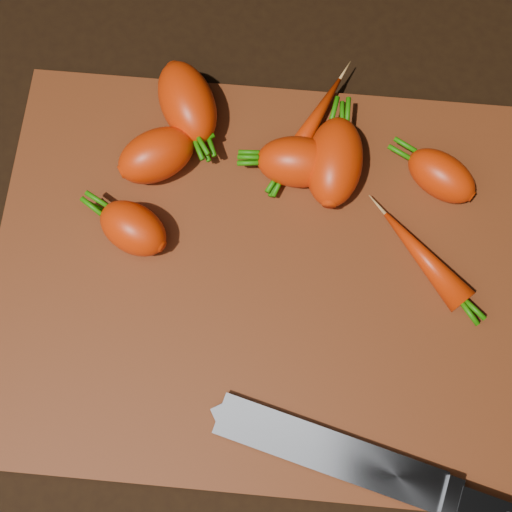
{
  "coord_description": "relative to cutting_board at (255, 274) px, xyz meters",
  "views": [
    {
      "loc": [
        0.02,
        -0.19,
        0.66
      ],
      "look_at": [
        0.0,
        0.01,
        0.03
      ],
      "focal_mm": 50.0,
      "sensor_mm": 36.0,
      "label": 1
    }
  ],
  "objects": [
    {
      "name": "carrot_4",
      "position": [
        0.03,
        0.11,
        0.03
      ],
      "size": [
        0.08,
        0.05,
        0.05
      ],
      "primitive_type": "ellipsoid",
      "rotation": [
        0.0,
        0.0,
        3.15
      ],
      "color": "red",
      "rests_on": "cutting_board"
    },
    {
      "name": "carrot_6",
      "position": [
        0.04,
        0.15,
        0.02
      ],
      "size": [
        0.07,
        0.12,
        0.03
      ],
      "primitive_type": "ellipsoid",
      "rotation": [
        0.0,
        0.0,
        1.14
      ],
      "color": "red",
      "rests_on": "cutting_board"
    },
    {
      "name": "carrot_7",
      "position": [
        0.16,
        0.02,
        0.02
      ],
      "size": [
        0.09,
        0.1,
        0.03
      ],
      "primitive_type": "ellipsoid",
      "rotation": [
        0.0,
        0.0,
        2.31
      ],
      "color": "red",
      "rests_on": "cutting_board"
    },
    {
      "name": "cutting_board",
      "position": [
        0.0,
        0.0,
        0.0
      ],
      "size": [
        0.5,
        0.4,
        0.01
      ],
      "primitive_type": "cube",
      "color": "#58260F",
      "rests_on": "ground"
    },
    {
      "name": "carrot_3",
      "position": [
        0.07,
        0.11,
        0.03
      ],
      "size": [
        0.06,
        0.1,
        0.05
      ],
      "primitive_type": "ellipsoid",
      "rotation": [
        0.0,
        0.0,
        1.51
      ],
      "color": "red",
      "rests_on": "cutting_board"
    },
    {
      "name": "carrot_1",
      "position": [
        -0.12,
        0.03,
        0.03
      ],
      "size": [
        0.08,
        0.07,
        0.05
      ],
      "primitive_type": "ellipsoid",
      "rotation": [
        0.0,
        0.0,
        2.66
      ],
      "color": "red",
      "rests_on": "cutting_board"
    },
    {
      "name": "ground",
      "position": [
        0.0,
        0.0,
        -0.01
      ],
      "size": [
        2.0,
        2.0,
        0.01
      ],
      "primitive_type": "cube",
      "color": "black"
    },
    {
      "name": "carrot_0",
      "position": [
        -0.1,
        0.1,
        0.03
      ],
      "size": [
        0.09,
        0.08,
        0.05
      ],
      "primitive_type": "ellipsoid",
      "rotation": [
        0.0,
        0.0,
        0.58
      ],
      "color": "red",
      "rests_on": "cutting_board"
    },
    {
      "name": "carrot_5",
      "position": [
        0.17,
        0.11,
        0.03
      ],
      "size": [
        0.08,
        0.07,
        0.04
      ],
      "primitive_type": "ellipsoid",
      "rotation": [
        0.0,
        0.0,
        2.57
      ],
      "color": "red",
      "rests_on": "cutting_board"
    },
    {
      "name": "knife",
      "position": [
        0.1,
        -0.16,
        0.01
      ],
      "size": [
        0.33,
        0.11,
        0.02
      ],
      "rotation": [
        0.0,
        0.0,
        -0.25
      ],
      "color": "gray",
      "rests_on": "cutting_board"
    },
    {
      "name": "carrot_2",
      "position": [
        -0.08,
        0.16,
        0.03
      ],
      "size": [
        0.09,
        0.11,
        0.05
      ],
      "primitive_type": "ellipsoid",
      "rotation": [
        0.0,
        0.0,
        -1.12
      ],
      "color": "red",
      "rests_on": "cutting_board"
    }
  ]
}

